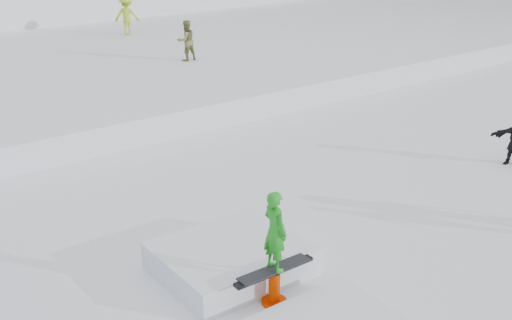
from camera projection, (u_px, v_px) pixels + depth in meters
ground at (295, 245)px, 12.97m from camera, size 120.00×120.00×0.00m
snow_midrise at (30, 72)px, 24.78m from camera, size 50.00×18.00×0.80m
walker_olive at (186, 41)px, 24.62m from camera, size 0.76×0.60×1.55m
walker_ygreen at (127, 16)px, 29.52m from camera, size 1.31×1.19×1.77m
jib_rail_feature at (254, 273)px, 11.40m from camera, size 2.60×4.40×2.11m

